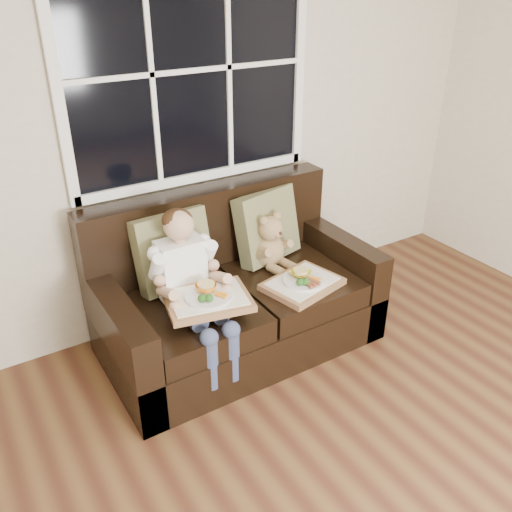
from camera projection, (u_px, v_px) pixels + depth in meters
window_back at (191, 70)px, 3.18m from camera, size 1.62×0.04×1.37m
loveseat at (234, 299)px, 3.46m from camera, size 1.70×0.92×0.96m
pillow_left at (173, 251)px, 3.25m from camera, size 0.48×0.25×0.48m
pillow_right at (267, 226)px, 3.57m from camera, size 0.50×0.31×0.48m
child at (189, 276)px, 3.05m from camera, size 0.38×0.60×0.87m
teddy_bear at (270, 245)px, 3.50m from camera, size 0.25×0.30×0.38m
tray_left at (208, 298)px, 2.98m from camera, size 0.52×0.44×0.10m
tray_right at (302, 283)px, 3.31m from camera, size 0.51×0.43×0.10m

